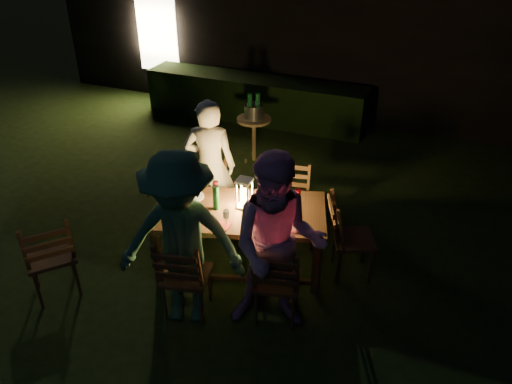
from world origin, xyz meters
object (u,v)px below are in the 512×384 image
at_px(person_house_side, 210,166).
at_px(bottle_bucket_a, 250,109).
at_px(person_opp_right, 278,246).
at_px(ice_bucket, 254,111).
at_px(bottle_table, 216,198).
at_px(dining_table, 240,216).
at_px(chair_far_right, 291,212).
at_px(side_table, 254,123).
at_px(bottle_bucket_b, 258,108).
at_px(chair_end, 350,250).
at_px(chair_far_left, 212,208).
at_px(chair_near_right, 277,294).
at_px(chair_near_left, 187,288).
at_px(chair_spare, 54,270).
at_px(lantern, 244,195).
at_px(person_opp_left, 181,241).

relative_size(person_house_side, bottle_bucket_a, 5.32).
height_order(person_opp_right, ice_bucket, person_opp_right).
bearing_deg(bottle_table, ice_bucket, 104.04).
relative_size(dining_table, chair_far_right, 2.28).
relative_size(side_table, bottle_bucket_a, 2.26).
relative_size(bottle_bucket_a, bottle_bucket_b, 1.00).
relative_size(chair_end, bottle_bucket_a, 3.13).
bearing_deg(bottle_bucket_a, chair_far_left, -81.63).
xyz_separation_m(chair_near_right, chair_end, (0.51, 0.97, 0.00)).
bearing_deg(chair_near_left, side_table, 88.62).
bearing_deg(chair_end, chair_near_left, -71.05).
distance_m(chair_spare, person_house_side, 2.10).
relative_size(lantern, bottle_table, 1.25).
bearing_deg(chair_far_left, lantern, 120.50).
bearing_deg(person_opp_left, dining_table, 61.24).
height_order(person_house_side, ice_bucket, person_house_side).
xyz_separation_m(side_table, ice_bucket, (0.00, 0.00, 0.20)).
xyz_separation_m(chair_near_left, lantern, (0.23, 0.93, 0.62)).
bearing_deg(bottle_bucket_a, chair_spare, -100.37).
height_order(chair_near_left, person_house_side, person_house_side).
xyz_separation_m(chair_far_right, person_house_side, (-0.97, -0.25, 0.58)).
relative_size(chair_near_right, chair_far_right, 1.12).
height_order(person_house_side, side_table, person_house_side).
height_order(chair_far_left, person_opp_right, person_opp_right).
xyz_separation_m(chair_near_right, side_table, (-1.55, 3.14, 0.34)).
bearing_deg(chair_near_left, bottle_table, 80.03).
bearing_deg(chair_near_right, chair_far_left, 125.16).
distance_m(chair_near_left, bottle_bucket_b, 3.56).
distance_m(dining_table, person_house_side, 0.95).
relative_size(lantern, ice_bucket, 1.17).
bearing_deg(person_opp_right, chair_spare, 175.08).
distance_m(chair_spare, lantern, 2.14).
xyz_separation_m(chair_near_left, bottle_bucket_a, (-0.75, 3.37, 0.58)).
distance_m(chair_near_left, person_opp_left, 0.62).
height_order(dining_table, person_opp_right, person_opp_right).
bearing_deg(chair_near_right, bottle_bucket_a, 104.61).
relative_size(chair_end, lantern, 2.86).
bearing_deg(chair_far_right, bottle_bucket_a, -61.99).
bearing_deg(dining_table, chair_end, -0.09).
distance_m(chair_near_right, lantern, 1.11).
distance_m(chair_far_right, person_opp_right, 1.72).
bearing_deg(chair_end, chair_near_right, -51.09).
distance_m(chair_end, bottle_table, 1.60).
xyz_separation_m(chair_spare, lantern, (1.65, 1.22, 0.61)).
height_order(person_opp_right, bottle_bucket_b, person_opp_right).
bearing_deg(side_table, bottle_bucket_b, 38.66).
height_order(dining_table, chair_near_left, chair_near_left).
height_order(chair_near_left, chair_end, chair_near_left).
distance_m(chair_far_right, ice_bucket, 2.10).
relative_size(person_house_side, side_table, 2.35).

